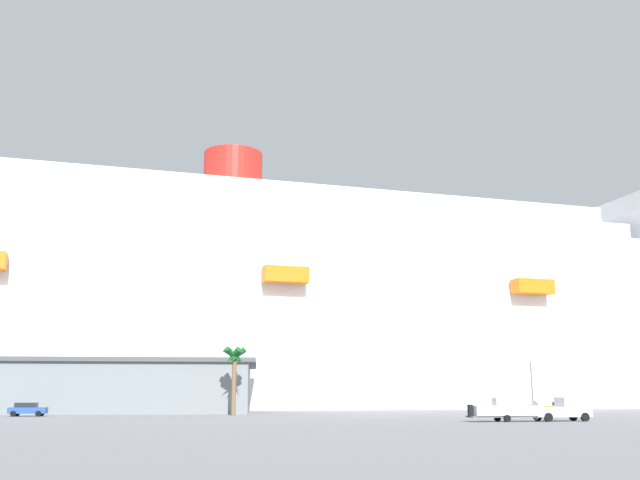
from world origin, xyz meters
name	(u,v)px	position (x,y,z in m)	size (l,w,h in m)	color
ground_plane	(330,412)	(0.00, 30.00, 0.00)	(600.00, 600.00, 0.00)	gray
cruise_ship	(378,321)	(16.08, 60.30, 17.48)	(254.73, 57.10, 57.62)	white
terminal_building	(82,387)	(-37.29, 27.59, 3.70)	(52.63, 30.71, 7.35)	slate
pickup_truck	(562,410)	(12.42, -19.37, 1.04)	(5.67, 2.45, 2.20)	silver
small_boat_on_trailer	(512,411)	(7.29, -19.56, 0.96)	(9.02, 2.20, 2.15)	#595960
palm_tree	(235,361)	(-16.59, 7.65, 6.59)	(3.12, 3.27, 8.37)	brown
street_lamp	(531,378)	(19.13, -0.14, 4.54)	(0.56, 0.56, 6.82)	slate
parked_car_blue_suv	(27,409)	(-40.71, 8.26, 0.83)	(4.26, 2.16, 1.58)	#264C99
parked_car_yellow_taxi	(562,407)	(29.29, 11.54, 0.83)	(4.67, 2.30, 1.58)	yellow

